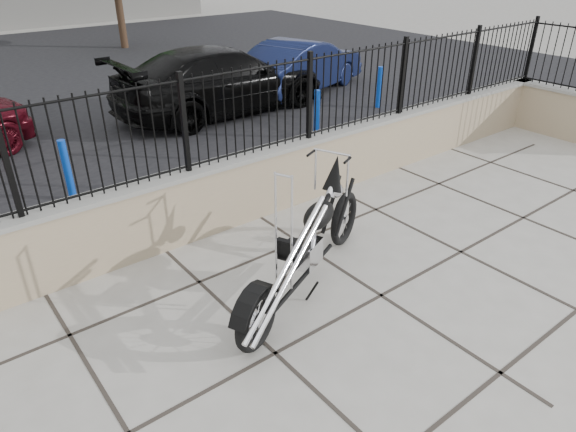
% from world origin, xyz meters
% --- Properties ---
extents(ground_plane, '(90.00, 90.00, 0.00)m').
position_xyz_m(ground_plane, '(0.00, 0.00, 0.00)').
color(ground_plane, '#99968E').
rests_on(ground_plane, ground).
extents(parking_lot, '(30.00, 30.00, 0.00)m').
position_xyz_m(parking_lot, '(0.00, 12.50, 0.00)').
color(parking_lot, black).
rests_on(parking_lot, ground).
extents(retaining_wall, '(14.00, 0.36, 0.96)m').
position_xyz_m(retaining_wall, '(0.00, 2.50, 0.48)').
color(retaining_wall, gray).
rests_on(retaining_wall, ground_plane).
extents(wall_return, '(0.36, 2.50, 0.96)m').
position_xyz_m(wall_return, '(6.85, 1.30, 0.48)').
color(wall_return, gray).
rests_on(wall_return, ground_plane).
extents(iron_fence, '(14.00, 0.08, 1.20)m').
position_xyz_m(iron_fence, '(0.00, 2.50, 1.56)').
color(iron_fence, black).
rests_on(iron_fence, retaining_wall).
extents(chopper_motorcycle, '(2.73, 1.59, 1.67)m').
position_xyz_m(chopper_motorcycle, '(-0.61, 0.63, 0.83)').
color(chopper_motorcycle, black).
rests_on(chopper_motorcycle, ground_plane).
extents(car_black, '(5.18, 2.26, 1.48)m').
position_xyz_m(car_black, '(2.36, 7.15, 0.74)').
color(car_black, black).
rests_on(car_black, parking_lot).
extents(car_blue, '(4.31, 2.57, 1.34)m').
position_xyz_m(car_blue, '(4.97, 7.47, 0.67)').
color(car_blue, '#10193D').
rests_on(car_blue, parking_lot).
extents(bollard_a, '(0.15, 0.15, 0.96)m').
position_xyz_m(bollard_a, '(-1.95, 4.67, 0.48)').
color(bollard_a, blue).
rests_on(bollard_a, ground_plane).
extents(bollard_b, '(0.14, 0.14, 0.98)m').
position_xyz_m(bollard_b, '(2.87, 4.45, 0.49)').
color(bollard_b, '#0C2EBA').
rests_on(bollard_b, ground_plane).
extents(bollard_c, '(0.15, 0.15, 0.96)m').
position_xyz_m(bollard_c, '(5.45, 5.18, 0.48)').
color(bollard_c, blue).
rests_on(bollard_c, ground_plane).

